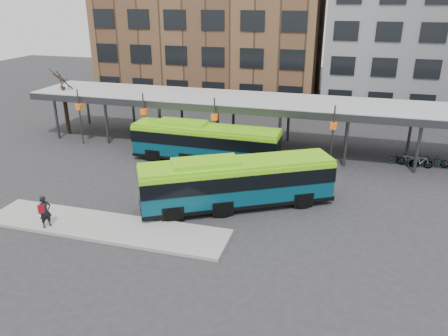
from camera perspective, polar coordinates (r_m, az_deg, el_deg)
ground at (r=25.76m, az=-1.13°, el=-6.35°), size 120.00×120.00×0.00m
boarding_island at (r=25.38m, az=-15.24°, el=-7.41°), size 14.00×3.00×0.18m
canopy at (r=36.20m, az=4.75°, el=8.51°), size 40.00×6.53×4.80m
tree at (r=42.92m, az=-19.96°, el=7.35°), size 1.64×1.64×5.60m
building_brick at (r=56.28m, az=-1.48°, el=20.54°), size 26.00×14.00×22.00m
building_grey at (r=54.57m, az=26.99°, el=17.26°), size 24.00×14.00×20.00m
bus_front at (r=26.23m, az=1.63°, el=-1.76°), size 11.38×7.86×3.21m
bus_rear at (r=33.49m, az=-2.50°, el=3.43°), size 11.41×2.70×3.14m
pedestrian at (r=25.83m, az=-22.34°, el=-5.27°), size 0.71×0.80×1.83m
bike_rack at (r=36.10m, az=24.29°, el=0.86°), size 5.37×1.51×0.99m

